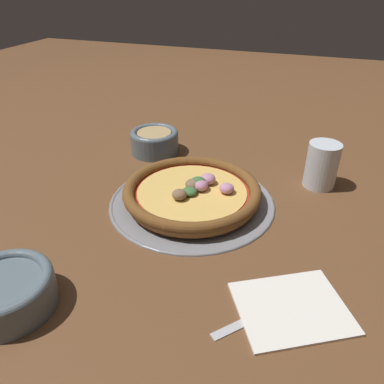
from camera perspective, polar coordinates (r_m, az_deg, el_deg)
name	(u,v)px	position (r m, az deg, el deg)	size (l,w,h in m)	color
ground_plane	(192,202)	(0.74, 0.00, -1.57)	(3.00, 3.00, 0.00)	brown
pizza_tray	(192,201)	(0.73, 0.00, -1.32)	(0.32, 0.32, 0.01)	gray
pizza	(192,192)	(0.72, 0.05, 0.05)	(0.27, 0.27, 0.04)	#A86B33
bowl_near	(155,140)	(0.93, -5.73, 7.82)	(0.12, 0.12, 0.06)	slate
bowl_far	(6,291)	(0.57, -26.43, -13.34)	(0.13, 0.13, 0.05)	slate
drinking_cup	(322,165)	(0.81, 19.18, 3.88)	(0.06, 0.06, 0.10)	silver
napkin	(292,307)	(0.55, 14.94, -16.54)	(0.19, 0.18, 0.01)	white
fork	(278,306)	(0.55, 12.98, -16.55)	(0.14, 0.15, 0.00)	#B7B7BC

